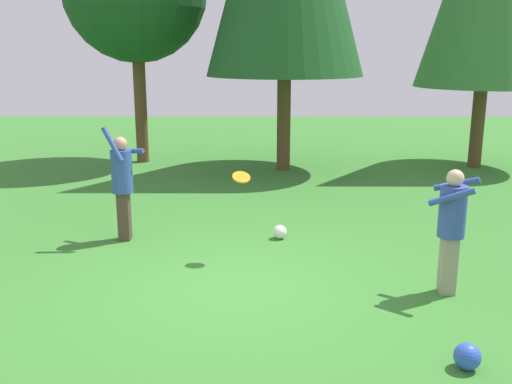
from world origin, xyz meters
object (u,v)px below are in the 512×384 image
object	(u,v)px
person_thrower	(122,179)
ball_blue	(467,356)
ball_white	(280,232)
frisbee	(241,177)
person_catcher	(452,221)

from	to	relation	value
person_thrower	ball_blue	xyz separation A→B (m)	(4.31, -3.99, -0.90)
person_thrower	ball_white	world-z (taller)	person_thrower
ball_white	frisbee	bearing A→B (deg)	-123.95
person_thrower	ball_white	size ratio (longest dim) A/B	8.21
ball_blue	ball_white	size ratio (longest dim) A/B	1.16
person_catcher	person_thrower	bearing A→B (deg)	0.98
person_catcher	ball_white	distance (m)	3.15
frisbee	ball_blue	world-z (taller)	frisbee
person_catcher	frisbee	world-z (taller)	person_catcher
frisbee	ball_blue	size ratio (longest dim) A/B	1.28
ball_blue	person_thrower	bearing A→B (deg)	137.23
ball_blue	ball_white	world-z (taller)	ball_blue
person_catcher	ball_blue	size ratio (longest dim) A/B	6.08
person_thrower	frisbee	world-z (taller)	person_thrower
person_thrower	person_catcher	bearing A→B (deg)	-1.37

